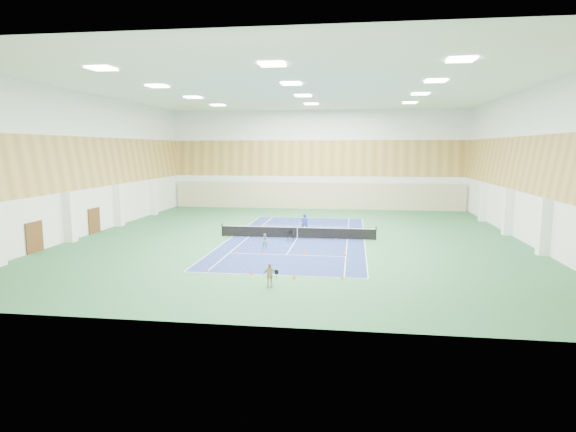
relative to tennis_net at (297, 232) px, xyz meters
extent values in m
plane|color=#296139|center=(0.00, 0.00, -0.55)|extent=(40.00, 40.00, 0.00)
cube|color=navy|center=(0.00, 0.00, -0.55)|extent=(10.97, 23.77, 0.01)
cube|color=#C6B793|center=(0.00, 19.75, 1.05)|extent=(35.40, 0.16, 3.20)
cube|color=#593319|center=(-17.92, -8.00, 0.55)|extent=(0.08, 1.80, 2.20)
cube|color=#593319|center=(-17.92, 0.00, 0.55)|extent=(0.08, 1.80, 2.20)
imported|color=navy|center=(0.29, 2.81, 0.28)|extent=(0.64, 0.46, 1.66)
imported|color=#94949C|center=(-1.89, -4.38, 0.01)|extent=(0.58, 0.48, 1.12)
imported|color=tan|center=(0.19, -14.24, 0.10)|extent=(0.83, 0.56, 1.30)
cone|color=orange|center=(-3.60, -6.32, -0.43)|extent=(0.22, 0.22, 0.24)
cone|color=#EF400C|center=(-1.74, -6.11, -0.43)|extent=(0.22, 0.22, 0.24)
cone|color=#FF640D|center=(1.30, -5.95, -0.43)|extent=(0.22, 0.22, 0.25)
cone|color=#FF470D|center=(4.06, -6.17, -0.43)|extent=(0.22, 0.22, 0.24)
cone|color=#DC4E0B|center=(-4.08, -11.62, -0.44)|extent=(0.21, 0.21, 0.23)
cone|color=orange|center=(-1.30, -11.97, -0.44)|extent=(0.20, 0.20, 0.22)
cone|color=orange|center=(1.29, -12.45, -0.43)|extent=(0.22, 0.22, 0.24)
cone|color=orange|center=(4.03, -12.13, -0.43)|extent=(0.22, 0.22, 0.24)
camera|label=1|loc=(4.59, -38.89, 6.81)|focal=30.00mm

